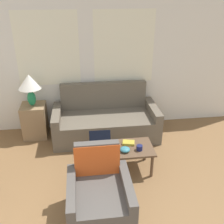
{
  "coord_description": "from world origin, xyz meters",
  "views": [
    {
      "loc": [
        -0.23,
        -0.74,
        2.58
      ],
      "look_at": [
        0.25,
        2.96,
        0.75
      ],
      "focal_mm": 42.0,
      "sensor_mm": 36.0,
      "label": 1
    }
  ],
  "objects_px": {
    "cup_navy": "(139,148)",
    "snack_bowl": "(125,149)",
    "coffee_table": "(120,151)",
    "laptop": "(101,146)",
    "book_red": "(129,143)",
    "table_lamp": "(29,84)",
    "couch": "(105,121)",
    "armchair": "(100,199)"
  },
  "relations": [
    {
      "from": "cup_navy",
      "to": "snack_bowl",
      "type": "bearing_deg",
      "value": -178.57
    },
    {
      "from": "coffee_table",
      "to": "cup_navy",
      "type": "distance_m",
      "value": 0.3
    },
    {
      "from": "laptop",
      "to": "book_red",
      "type": "relative_size",
      "value": 1.56
    },
    {
      "from": "laptop",
      "to": "cup_navy",
      "type": "xyz_separation_m",
      "value": [
        0.56,
        -0.11,
        -0.02
      ]
    },
    {
      "from": "book_red",
      "to": "table_lamp",
      "type": "bearing_deg",
      "value": 144.06
    },
    {
      "from": "laptop",
      "to": "table_lamp",
      "type": "bearing_deg",
      "value": 132.89
    },
    {
      "from": "table_lamp",
      "to": "laptop",
      "type": "distance_m",
      "value": 1.73
    },
    {
      "from": "couch",
      "to": "armchair",
      "type": "distance_m",
      "value": 1.94
    },
    {
      "from": "armchair",
      "to": "book_red",
      "type": "height_order",
      "value": "armchair"
    },
    {
      "from": "laptop",
      "to": "book_red",
      "type": "height_order",
      "value": "laptop"
    },
    {
      "from": "couch",
      "to": "book_red",
      "type": "xyz_separation_m",
      "value": [
        0.25,
        -0.99,
        0.14
      ]
    },
    {
      "from": "couch",
      "to": "book_red",
      "type": "relative_size",
      "value": 9.36
    },
    {
      "from": "couch",
      "to": "table_lamp",
      "type": "height_order",
      "value": "table_lamp"
    },
    {
      "from": "snack_bowl",
      "to": "book_red",
      "type": "height_order",
      "value": "snack_bowl"
    },
    {
      "from": "couch",
      "to": "snack_bowl",
      "type": "xyz_separation_m",
      "value": [
        0.16,
        -1.18,
        0.16
      ]
    },
    {
      "from": "laptop",
      "to": "couch",
      "type": "bearing_deg",
      "value": 80.23
    },
    {
      "from": "book_red",
      "to": "cup_navy",
      "type": "bearing_deg",
      "value": -55.75
    },
    {
      "from": "armchair",
      "to": "cup_navy",
      "type": "distance_m",
      "value": 1.01
    },
    {
      "from": "coffee_table",
      "to": "laptop",
      "type": "distance_m",
      "value": 0.3
    },
    {
      "from": "armchair",
      "to": "laptop",
      "type": "height_order",
      "value": "armchair"
    },
    {
      "from": "cup_navy",
      "to": "snack_bowl",
      "type": "xyz_separation_m",
      "value": [
        -0.21,
        -0.01,
        -0.01
      ]
    },
    {
      "from": "snack_bowl",
      "to": "book_red",
      "type": "distance_m",
      "value": 0.21
    },
    {
      "from": "couch",
      "to": "table_lamp",
      "type": "bearing_deg",
      "value": 174.46
    },
    {
      "from": "table_lamp",
      "to": "laptop",
      "type": "xyz_separation_m",
      "value": [
        1.11,
        -1.2,
        -0.58
      ]
    },
    {
      "from": "cup_navy",
      "to": "table_lamp",
      "type": "bearing_deg",
      "value": 142.01
    },
    {
      "from": "laptop",
      "to": "cup_navy",
      "type": "bearing_deg",
      "value": -10.83
    },
    {
      "from": "armchair",
      "to": "couch",
      "type": "bearing_deg",
      "value": 81.82
    },
    {
      "from": "coffee_table",
      "to": "armchair",
      "type": "bearing_deg",
      "value": -113.96
    },
    {
      "from": "armchair",
      "to": "coffee_table",
      "type": "bearing_deg",
      "value": 66.04
    },
    {
      "from": "couch",
      "to": "snack_bowl",
      "type": "relative_size",
      "value": 13.06
    },
    {
      "from": "coffee_table",
      "to": "couch",
      "type": "bearing_deg",
      "value": 94.93
    },
    {
      "from": "coffee_table",
      "to": "laptop",
      "type": "relative_size",
      "value": 3.17
    },
    {
      "from": "laptop",
      "to": "coffee_table",
      "type": "bearing_deg",
      "value": -4.18
    },
    {
      "from": "table_lamp",
      "to": "cup_navy",
      "type": "distance_m",
      "value": 2.2
    },
    {
      "from": "cup_navy",
      "to": "book_red",
      "type": "bearing_deg",
      "value": 124.25
    },
    {
      "from": "table_lamp",
      "to": "coffee_table",
      "type": "relative_size",
      "value": 0.57
    },
    {
      "from": "armchair",
      "to": "snack_bowl",
      "type": "bearing_deg",
      "value": 59.66
    },
    {
      "from": "armchair",
      "to": "table_lamp",
      "type": "xyz_separation_m",
      "value": [
        -1.02,
        2.05,
        0.76
      ]
    },
    {
      "from": "armchair",
      "to": "snack_bowl",
      "type": "xyz_separation_m",
      "value": [
        0.43,
        0.74,
        0.16
      ]
    },
    {
      "from": "couch",
      "to": "coffee_table",
      "type": "bearing_deg",
      "value": -85.07
    },
    {
      "from": "armchair",
      "to": "book_red",
      "type": "xyz_separation_m",
      "value": [
        0.52,
        0.93,
        0.15
      ]
    },
    {
      "from": "coffee_table",
      "to": "cup_navy",
      "type": "relative_size",
      "value": 11.13
    }
  ]
}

